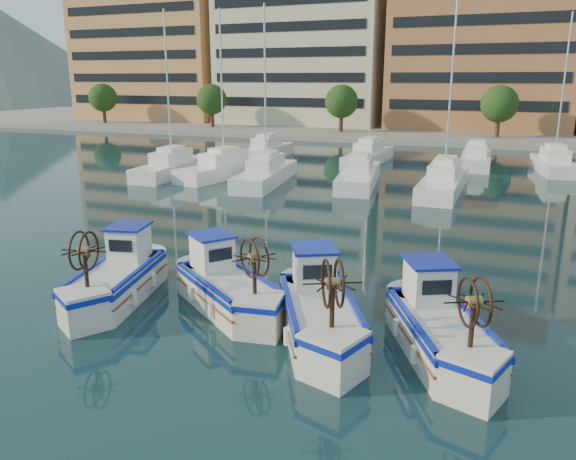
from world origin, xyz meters
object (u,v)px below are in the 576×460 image
(fishing_boat_a, at_px, (118,276))
(fishing_boat_d, at_px, (440,325))
(fishing_boat_b, at_px, (227,285))
(fishing_boat_c, at_px, (319,309))

(fishing_boat_a, distance_m, fishing_boat_d, 10.15)
(fishing_boat_a, bearing_deg, fishing_boat_b, -3.63)
(fishing_boat_c, bearing_deg, fishing_boat_b, 139.26)
(fishing_boat_a, bearing_deg, fishing_boat_c, -14.71)
(fishing_boat_d, bearing_deg, fishing_boat_b, 148.17)
(fishing_boat_b, xyz_separation_m, fishing_boat_d, (6.52, -0.52, 0.01))
(fishing_boat_b, bearing_deg, fishing_boat_c, -66.66)
(fishing_boat_a, relative_size, fishing_boat_c, 0.97)
(fishing_boat_a, distance_m, fishing_boat_c, 6.93)
(fishing_boat_c, bearing_deg, fishing_boat_a, 151.33)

